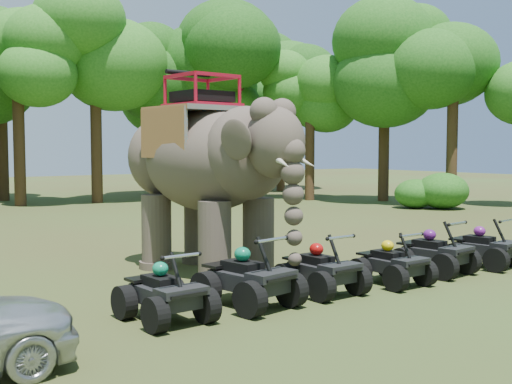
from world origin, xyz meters
TOP-DOWN VIEW (x-y plane):
  - ground at (0.00, 0.00)m, footprint 110.00×110.00m
  - elephant at (-1.14, 1.66)m, footprint 3.02×5.90m
  - atv_0 at (-3.92, -1.66)m, footprint 1.32×1.74m
  - atv_1 at (-2.18, -1.65)m, footprint 1.64×2.04m
  - atv_2 at (-0.36, -1.62)m, footprint 1.30×1.74m
  - atv_3 at (1.46, -1.86)m, footprint 1.20×1.61m
  - atv_4 at (3.17, -1.62)m, footprint 1.49×1.89m
  - atv_5 at (4.91, -1.74)m, footprint 1.46×1.84m
  - tree_0 at (0.00, 22.00)m, footprint 6.45×6.45m
  - tree_1 at (3.89, 21.57)m, footprint 6.99×6.99m
  - tree_2 at (8.44, 22.38)m, footprint 6.42×6.42m
  - tree_3 at (11.95, 19.88)m, footprint 6.85×6.85m
  - tree_4 at (14.36, 16.36)m, footprint 5.46×5.46m
  - tree_5 at (17.42, 13.64)m, footprint 6.83×6.83m
  - tree_6 at (17.85, 9.39)m, footprint 5.89×5.89m
  - tree_32 at (0.14, 25.91)m, footprint 6.73×6.73m
  - tree_34 at (14.20, 28.22)m, footprint 5.40×5.40m
  - tree_35 at (12.98, 21.30)m, footprint 5.95×5.95m
  - tree_39 at (13.22, 26.32)m, footprint 5.44×5.44m
  - tree_41 at (9.33, 23.46)m, footprint 6.21×6.21m
  - tree_44 at (17.54, 23.22)m, footprint 6.22×6.22m
  - tree_45 at (17.69, 24.86)m, footprint 7.47×7.47m

SIDE VIEW (x-z plane):
  - ground at x=0.00m, z-range 0.00..0.00m
  - atv_3 at x=1.46m, z-range 0.00..1.17m
  - atv_5 at x=4.91m, z-range 0.00..1.24m
  - atv_0 at x=-3.92m, z-range 0.00..1.24m
  - atv_2 at x=-0.36m, z-range 0.00..1.26m
  - atv_4 at x=3.17m, z-range 0.00..1.28m
  - atv_1 at x=-2.18m, z-range 0.00..1.36m
  - elephant at x=-1.14m, z-range 0.00..4.79m
  - tree_34 at x=14.20m, z-range 0.00..7.72m
  - tree_39 at x=13.22m, z-range 0.00..7.78m
  - tree_4 at x=14.36m, z-range 0.00..7.79m
  - tree_6 at x=17.85m, z-range 0.00..8.41m
  - tree_35 at x=12.98m, z-range 0.00..8.50m
  - tree_41 at x=9.33m, z-range 0.00..8.88m
  - tree_44 at x=17.54m, z-range 0.00..8.88m
  - tree_2 at x=8.44m, z-range 0.00..9.17m
  - tree_0 at x=0.00m, z-range 0.00..9.21m
  - tree_32 at x=0.14m, z-range 0.00..9.61m
  - tree_5 at x=17.42m, z-range 0.00..9.76m
  - tree_3 at x=11.95m, z-range 0.00..9.79m
  - tree_1 at x=3.89m, z-range 0.00..9.99m
  - tree_45 at x=17.69m, z-range 0.00..10.68m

